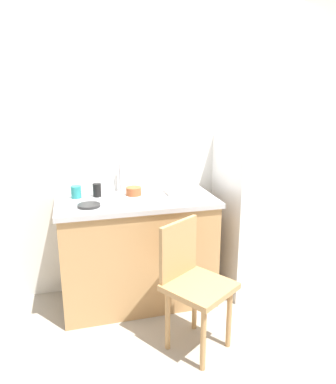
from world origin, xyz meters
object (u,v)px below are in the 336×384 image
(chair, at_px, (192,280))
(terracotta_bowl, at_px, (134,191))
(dish_tray, at_px, (182,190))
(cup_black, at_px, (97,190))
(hotplate, at_px, (89,205))
(cup_teal, at_px, (76,192))
(refrigerator, at_px, (256,214))

(chair, distance_m, terracotta_bowl, 0.93)
(dish_tray, xyz_separation_m, cup_black, (-0.71, 0.06, 0.03))
(dish_tray, height_order, terracotta_bowl, terracotta_bowl)
(hotplate, bearing_deg, cup_black, 72.79)
(terracotta_bowl, bearing_deg, cup_teal, 174.99)
(hotplate, xyz_separation_m, cup_black, (0.08, 0.27, 0.04))
(refrigerator, relative_size, chair, 1.53)
(refrigerator, distance_m, cup_black, 1.41)
(cup_teal, relative_size, cup_black, 0.90)
(terracotta_bowl, distance_m, cup_black, 0.30)
(chair, height_order, dish_tray, dish_tray)
(chair, height_order, terracotta_bowl, terracotta_bowl)
(cup_teal, bearing_deg, hotplate, -72.97)
(chair, distance_m, cup_black, 1.08)
(terracotta_bowl, relative_size, cup_black, 1.18)
(chair, relative_size, dish_tray, 3.18)
(cup_teal, height_order, cup_black, cup_black)
(refrigerator, distance_m, dish_tray, 0.72)
(terracotta_bowl, bearing_deg, hotplate, -148.47)
(refrigerator, relative_size, cup_teal, 13.94)
(dish_tray, bearing_deg, refrigerator, -7.08)
(terracotta_bowl, relative_size, cup_teal, 1.31)
(terracotta_bowl, distance_m, cup_teal, 0.46)
(refrigerator, bearing_deg, chair, -141.33)
(hotplate, bearing_deg, terracotta_bowl, 31.53)
(hotplate, bearing_deg, cup_teal, 107.03)
(cup_teal, bearing_deg, cup_black, -2.35)
(hotplate, bearing_deg, refrigerator, 4.59)
(dish_tray, bearing_deg, cup_black, 174.76)
(cup_teal, bearing_deg, refrigerator, -5.74)
(refrigerator, height_order, cup_teal, refrigerator)
(cup_black, bearing_deg, hotplate, -107.21)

